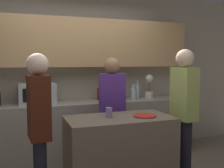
# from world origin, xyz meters

# --- Properties ---
(back_wall) EXTENTS (6.40, 0.40, 2.70)m
(back_wall) POSITION_xyz_m (0.00, 1.66, 1.54)
(back_wall) COLOR #B2A893
(back_wall) RESTS_ON ground_plane
(back_counter) EXTENTS (3.60, 0.62, 0.92)m
(back_counter) POSITION_xyz_m (0.00, 1.39, 0.46)
(back_counter) COLOR gray
(back_counter) RESTS_ON ground_plane
(kitchen_island) EXTENTS (1.18, 0.62, 0.92)m
(kitchen_island) POSITION_xyz_m (0.18, 0.13, 0.46)
(kitchen_island) COLOR brown
(kitchen_island) RESTS_ON ground_plane
(microwave) EXTENTS (0.52, 0.39, 0.30)m
(microwave) POSITION_xyz_m (-0.62, 1.42, 1.07)
(microwave) COLOR #B7BABC
(microwave) RESTS_ON back_counter
(potted_plant) EXTENTS (0.14, 0.14, 0.40)m
(potted_plant) POSITION_xyz_m (1.22, 1.42, 1.11)
(potted_plant) COLOR silver
(potted_plant) RESTS_ON back_counter
(bottle_0) EXTENTS (0.08, 0.08, 0.27)m
(bottle_0) POSITION_xyz_m (0.35, 1.45, 1.02)
(bottle_0) COLOR maroon
(bottle_0) RESTS_ON back_counter
(bottle_1) EXTENTS (0.07, 0.07, 0.29)m
(bottle_1) POSITION_xyz_m (0.46, 1.42, 1.03)
(bottle_1) COLOR #472814
(bottle_1) RESTS_ON back_counter
(bottle_2) EXTENTS (0.07, 0.07, 0.33)m
(bottle_2) POSITION_xyz_m (0.57, 1.40, 1.04)
(bottle_2) COLOR #194723
(bottle_2) RESTS_ON back_counter
(bottle_3) EXTENTS (0.09, 0.09, 0.28)m
(bottle_3) POSITION_xyz_m (0.67, 1.37, 1.02)
(bottle_3) COLOR black
(bottle_3) RESTS_ON back_counter
(bottle_4) EXTENTS (0.06, 0.06, 0.26)m
(bottle_4) POSITION_xyz_m (0.78, 1.51, 1.02)
(bottle_4) COLOR #194723
(bottle_4) RESTS_ON back_counter
(bottle_5) EXTENTS (0.08, 0.08, 0.25)m
(bottle_5) POSITION_xyz_m (0.90, 1.37, 1.01)
(bottle_5) COLOR silver
(bottle_5) RESTS_ON back_counter
(bottle_6) EXTENTS (0.06, 0.06, 0.31)m
(bottle_6) POSITION_xyz_m (1.00, 1.44, 1.04)
(bottle_6) COLOR silver
(bottle_6) RESTS_ON back_counter
(plate_on_island) EXTENTS (0.26, 0.26, 0.01)m
(plate_on_island) POSITION_xyz_m (0.46, 0.07, 0.92)
(plate_on_island) COLOR red
(plate_on_island) RESTS_ON kitchen_island
(cup_0) EXTENTS (0.07, 0.07, 0.11)m
(cup_0) POSITION_xyz_m (0.06, 0.15, 0.97)
(cup_0) COLOR #8378A8
(cup_0) RESTS_ON kitchen_island
(person_left) EXTENTS (0.37, 0.25, 1.58)m
(person_left) POSITION_xyz_m (0.29, 0.70, 0.94)
(person_left) COLOR black
(person_left) RESTS_ON ground_plane
(person_center) EXTENTS (0.21, 0.35, 1.61)m
(person_center) POSITION_xyz_m (-0.69, 0.06, 0.96)
(person_center) COLOR black
(person_center) RESTS_ON ground_plane
(person_right) EXTENTS (0.22, 0.35, 1.68)m
(person_right) POSITION_xyz_m (1.05, 0.17, 1.00)
(person_right) COLOR black
(person_right) RESTS_ON ground_plane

